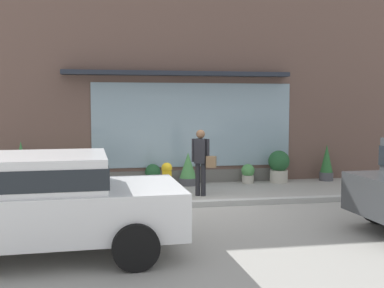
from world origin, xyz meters
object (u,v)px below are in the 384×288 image
parked_car_white (38,198)px  fire_hydrant (167,181)px  potted_plant_window_right (248,173)px  potted_plant_corner_tall (74,169)px  potted_plant_window_center (188,170)px  potted_plant_window_left (153,173)px  potted_plant_by_entrance (279,165)px  pedestrian_with_handbag (201,158)px  potted_plant_trailing_edge (21,166)px  potted_plant_doorstep (327,163)px

parked_car_white → fire_hydrant: bearing=56.2°
potted_plant_window_right → potted_plant_corner_tall: size_ratio=0.59×
potted_plant_window_right → potted_plant_window_center: bearing=-178.3°
potted_plant_window_left → potted_plant_by_entrance: bearing=-3.3°
fire_hydrant → pedestrian_with_handbag: size_ratio=0.53×
potted_plant_window_center → potted_plant_window_left: (-0.96, 0.22, -0.11)m
parked_car_white → potted_plant_window_left: bearing=66.9°
potted_plant_trailing_edge → potted_plant_corner_tall: potted_plant_trailing_edge is taller
potted_plant_window_center → potted_plant_window_left: potted_plant_window_center is taller
potted_plant_window_center → parked_car_white: bearing=-119.5°
potted_plant_window_center → potted_plant_window_left: size_ratio=1.55×
potted_plant_window_right → potted_plant_window_left: size_ratio=0.93×
fire_hydrant → potted_plant_window_left: fire_hydrant is taller
potted_plant_trailing_edge → potted_plant_corner_tall: 1.36m
potted_plant_doorstep → potted_plant_window_right: bearing=-179.6°
pedestrian_with_handbag → parked_car_white: (-3.27, -4.10, -0.07)m
potted_plant_corner_tall → potted_plant_by_entrance: potted_plant_corner_tall is taller
pedestrian_with_handbag → potted_plant_window_left: size_ratio=2.78×
potted_plant_doorstep → potted_plant_trailing_edge: (-8.56, 0.08, 0.10)m
potted_plant_window_left → potted_plant_window_center: bearing=-12.7°
potted_plant_by_entrance → parked_car_white: bearing=-135.8°
parked_car_white → potted_plant_window_center: parked_car_white is taller
potted_plant_trailing_edge → potted_plant_corner_tall: (1.35, -0.03, -0.12)m
potted_plant_window_right → potted_plant_corner_tall: bearing=179.2°
parked_car_white → potted_plant_corner_tall: bearing=86.4°
potted_plant_doorstep → parked_car_white: bearing=-141.9°
potted_plant_window_right → potted_plant_doorstep: bearing=0.4°
potted_plant_doorstep → potted_plant_trailing_edge: bearing=179.5°
potted_plant_window_center → fire_hydrant: bearing=-114.4°
potted_plant_by_entrance → potted_plant_window_right: bearing=177.4°
fire_hydrant → potted_plant_window_center: size_ratio=0.96×
potted_plant_doorstep → potted_plant_window_left: (-5.09, 0.15, -0.19)m
potted_plant_trailing_edge → potted_plant_window_right: (6.16, -0.10, -0.33)m
fire_hydrant → potted_plant_doorstep: potted_plant_doorstep is taller
pedestrian_with_handbag → potted_plant_trailing_edge: (-4.48, 1.73, -0.32)m
potted_plant_window_right → potted_plant_by_entrance: (0.90, -0.04, 0.21)m
potted_plant_corner_tall → potted_plant_window_right: bearing=-0.8°
potted_plant_window_left → fire_hydrant: bearing=-86.2°
pedestrian_with_handbag → potted_plant_window_left: bearing=147.5°
potted_plant_window_right → potted_plant_by_entrance: size_ratio=0.59×
potted_plant_trailing_edge → potted_plant_window_left: size_ratio=2.17×
potted_plant_window_center → potted_plant_by_entrance: bearing=0.2°
potted_plant_corner_tall → potted_plant_window_left: potted_plant_corner_tall is taller
fire_hydrant → potted_plant_by_entrance: (3.46, 1.82, 0.06)m
potted_plant_corner_tall → potted_plant_window_center: bearing=-2.3°
potted_plant_by_entrance → potted_plant_corner_tall: bearing=178.9°
potted_plant_doorstep → potted_plant_window_center: potted_plant_doorstep is taller
pedestrian_with_handbag → potted_plant_doorstep: bearing=50.2°
pedestrian_with_handbag → potted_plant_window_center: (-0.06, 1.59, -0.50)m
fire_hydrant → potted_plant_window_center: (0.82, 1.81, 0.00)m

